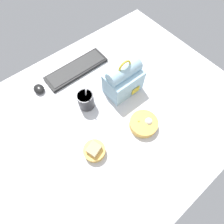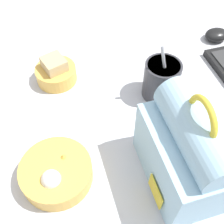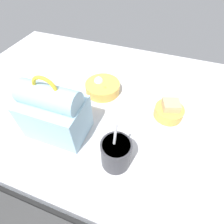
% 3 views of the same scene
% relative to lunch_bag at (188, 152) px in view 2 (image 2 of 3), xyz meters
% --- Properties ---
extents(desk_surface, '(1.40, 1.10, 0.02)m').
position_rel_lunch_bag_xyz_m(desk_surface, '(-0.14, -0.07, -0.10)').
color(desk_surface, silver).
rests_on(desk_surface, ground).
extents(lunch_bag, '(0.19, 0.13, 0.22)m').
position_rel_lunch_bag_xyz_m(lunch_bag, '(0.00, 0.00, 0.00)').
color(lunch_bag, '#9EC6DB').
rests_on(lunch_bag, desk_surface).
extents(soup_cup, '(0.08, 0.08, 0.16)m').
position_rel_lunch_bag_xyz_m(soup_cup, '(-0.21, 0.05, -0.04)').
color(soup_cup, '#333338').
rests_on(soup_cup, desk_surface).
extents(bento_bowl_sandwich, '(0.10, 0.10, 0.07)m').
position_rel_lunch_bag_xyz_m(bento_bowl_sandwich, '(-0.33, -0.19, -0.06)').
color(bento_bowl_sandwich, '#EAB24C').
rests_on(bento_bowl_sandwich, desk_surface).
extents(bento_bowl_snacks, '(0.14, 0.14, 0.06)m').
position_rel_lunch_bag_xyz_m(bento_bowl_snacks, '(-0.06, -0.23, -0.06)').
color(bento_bowl_snacks, '#EAB24C').
rests_on(bento_bowl_snacks, desk_surface).
extents(computer_mouse, '(0.05, 0.07, 0.03)m').
position_rel_lunch_bag_xyz_m(computer_mouse, '(-0.37, 0.29, -0.07)').
color(computer_mouse, black).
rests_on(computer_mouse, desk_surface).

